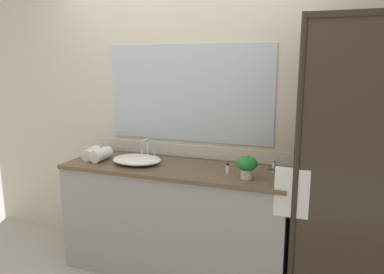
% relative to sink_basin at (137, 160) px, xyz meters
% --- Properties ---
extents(ground_plane, '(8.00, 8.00, 0.00)m').
position_rel_sink_basin_xyz_m(ground_plane, '(0.32, 0.02, -0.93)').
color(ground_plane, '#B7B2A8').
extents(wall_back_with_mirror, '(4.40, 0.06, 2.60)m').
position_rel_sink_basin_xyz_m(wall_back_with_mirror, '(0.32, 0.36, 0.37)').
color(wall_back_with_mirror, beige).
rests_on(wall_back_with_mirror, ground_plane).
extents(vanity_cabinet, '(1.80, 0.58, 0.90)m').
position_rel_sink_basin_xyz_m(vanity_cabinet, '(0.32, 0.03, -0.48)').
color(vanity_cabinet, '#9E9993').
rests_on(vanity_cabinet, ground_plane).
extents(shower_enclosure, '(1.20, 0.59, 2.00)m').
position_rel_sink_basin_xyz_m(shower_enclosure, '(1.60, -0.17, 0.09)').
color(shower_enclosure, '#2D2319').
rests_on(shower_enclosure, ground_plane).
extents(sink_basin, '(0.41, 0.32, 0.06)m').
position_rel_sink_basin_xyz_m(sink_basin, '(0.00, 0.00, 0.00)').
color(sink_basin, white).
rests_on(sink_basin, vanity_cabinet).
extents(faucet, '(0.17, 0.14, 0.17)m').
position_rel_sink_basin_xyz_m(faucet, '(0.00, 0.19, 0.02)').
color(faucet, silver).
rests_on(faucet, vanity_cabinet).
extents(potted_plant, '(0.15, 0.15, 0.16)m').
position_rel_sink_basin_xyz_m(potted_plant, '(0.93, -0.08, 0.06)').
color(potted_plant, beige).
rests_on(potted_plant, vanity_cabinet).
extents(amenity_bottle_conditioner, '(0.03, 0.03, 0.08)m').
position_rel_sink_basin_xyz_m(amenity_bottle_conditioner, '(0.77, -0.03, 0.01)').
color(amenity_bottle_conditioner, silver).
rests_on(amenity_bottle_conditioner, vanity_cabinet).
extents(amenity_bottle_body_wash, '(0.03, 0.03, 0.09)m').
position_rel_sink_basin_xyz_m(amenity_bottle_body_wash, '(1.09, 0.13, 0.01)').
color(amenity_bottle_body_wash, silver).
rests_on(amenity_bottle_body_wash, vanity_cabinet).
extents(rolled_towel_near_edge, '(0.14, 0.23, 0.10)m').
position_rel_sink_basin_xyz_m(rolled_towel_near_edge, '(-0.44, 0.00, 0.02)').
color(rolled_towel_near_edge, white).
rests_on(rolled_towel_near_edge, vanity_cabinet).
extents(rolled_towel_middle, '(0.11, 0.21, 0.11)m').
position_rel_sink_basin_xyz_m(rolled_towel_middle, '(-0.33, -0.02, 0.02)').
color(rolled_towel_middle, white).
rests_on(rolled_towel_middle, vanity_cabinet).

